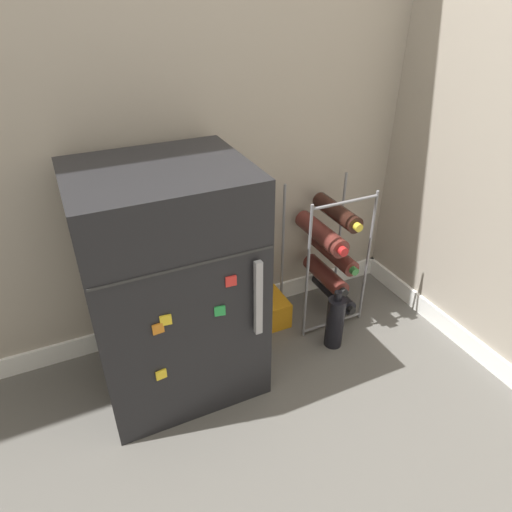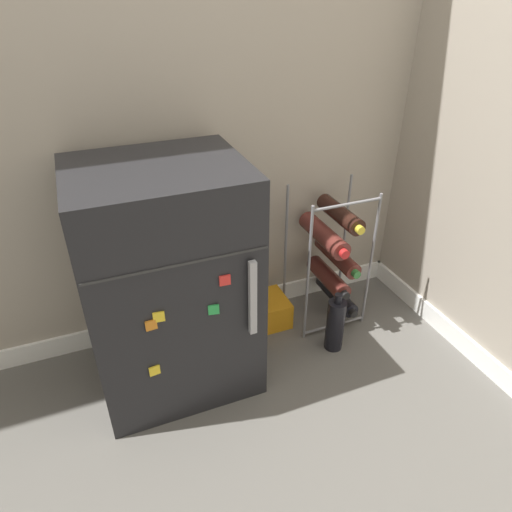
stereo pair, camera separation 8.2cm
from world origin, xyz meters
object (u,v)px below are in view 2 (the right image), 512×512
at_px(wine_rack, 332,256).
at_px(loose_bottle_floor, 335,324).
at_px(mini_fridge, 169,282).
at_px(soda_box, 262,312).

height_order(wine_rack, loose_bottle_floor, wine_rack).
xyz_separation_m(mini_fridge, loose_bottle_floor, (0.65, -0.11, -0.31)).
relative_size(wine_rack, soda_box, 2.84).
xyz_separation_m(wine_rack, loose_bottle_floor, (-0.09, -0.21, -0.20)).
distance_m(soda_box, loose_bottle_floor, 0.35).
bearing_deg(wine_rack, soda_box, 169.52).
bearing_deg(wine_rack, mini_fridge, -172.57).
xyz_separation_m(soda_box, loose_bottle_floor, (0.22, -0.27, 0.06)).
xyz_separation_m(mini_fridge, soda_box, (0.43, 0.15, -0.38)).
bearing_deg(wine_rack, loose_bottle_floor, -112.40).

